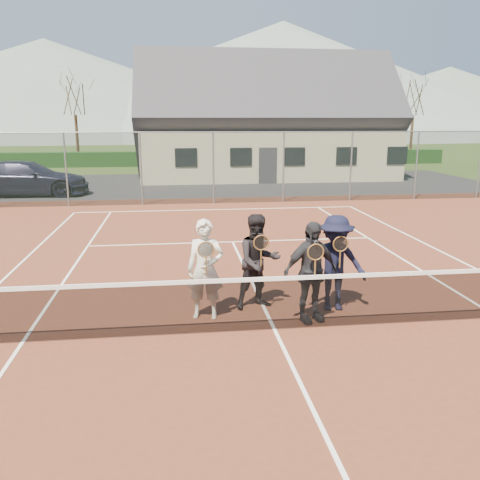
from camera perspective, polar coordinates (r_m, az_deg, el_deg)
The scene contains 20 objects.
ground at distance 28.19m, azimuth -3.96°, elevation 6.21°, with size 220.00×220.00×0.00m, color #2B4217.
court_surface at distance 8.81m, azimuth 3.88°, elevation -10.06°, with size 30.00×30.00×0.02m, color #562819.
tarmac_carpark at distance 28.25m, azimuth -12.13°, elevation 5.97°, with size 40.00×12.00×0.01m, color black.
hedge_row at distance 40.07m, azimuth -5.00°, elevation 9.12°, with size 40.00×1.20×1.10m, color black.
hill_west at distance 105.69m, azimuth -20.83°, elevation 15.55°, with size 110.00×110.00×18.00m, color #536359.
hill_centre at distance 105.43m, azimuth 4.81°, elevation 17.44°, with size 120.00×120.00×22.00m, color slate.
hill_east at distance 117.51m, azimuth 22.26°, elevation 14.15°, with size 90.00×90.00×14.00m, color #516156.
car_c at distance 26.00m, azimuth -22.80°, elevation 6.40°, with size 2.27×5.57×1.62m, color black.
court_markings at distance 8.80m, azimuth 3.89°, elevation -9.97°, with size 11.03×23.83×0.01m.
tennis_net at distance 8.61m, azimuth 3.94°, elevation -6.83°, with size 11.68×0.08×1.10m.
perimeter_fence at distance 21.57m, azimuth -3.00°, elevation 8.10°, with size 30.07×0.07×3.02m.
clubhouse at distance 32.41m, azimuth 2.79°, elevation 14.23°, with size 15.60×8.20×7.70m.
tree_b at distance 41.65m, azimuth -18.19°, elevation 15.90°, with size 3.20×3.20×7.77m.
tree_c at distance 41.14m, azimuth -2.32°, elevation 16.57°, with size 3.20×3.20×7.77m.
tree_d at distance 43.18m, azimuth 11.58°, elevation 16.17°, with size 3.20×3.20×7.77m.
tree_e at distance 45.43m, azimuth 19.04°, elevation 15.58°, with size 3.20×3.20×7.77m.
player_a at distance 9.04m, azimuth -3.91°, elevation -3.30°, with size 0.72×0.55×1.80m.
player_b at distance 9.51m, azimuth 2.10°, elevation -2.43°, with size 1.01×0.87×1.80m.
player_c at distance 8.95m, azimuth 7.93°, elevation -3.57°, with size 1.14×0.73×1.80m.
player_d at distance 9.57m, azimuth 10.62°, elevation -2.56°, with size 1.23×0.79×1.80m.
Camera 1 is at (-1.60, -7.92, 3.51)m, focal length 38.00 mm.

